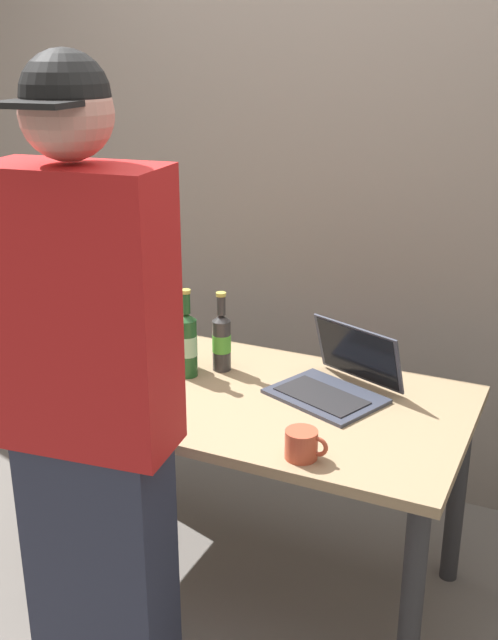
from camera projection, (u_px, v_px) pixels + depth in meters
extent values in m
plane|color=slate|center=(243.00, 580.00, 2.67)|extent=(8.00, 8.00, 0.00)
cube|color=#9E8460|center=(243.00, 397.00, 2.43)|extent=(1.42, 0.77, 0.03)
cylinder|color=#2D2D30|center=(26.00, 498.00, 2.53)|extent=(0.06, 0.06, 0.69)
cylinder|color=#2D2D30|center=(411.00, 614.00, 2.01)|extent=(0.06, 0.06, 0.69)
cylinder|color=#2D2D30|center=(133.00, 417.00, 3.08)|extent=(0.06, 0.06, 0.69)
cylinder|color=#2D2D30|center=(457.00, 492.00, 2.57)|extent=(0.06, 0.06, 0.69)
cube|color=#383D4C|center=(326.00, 396.00, 2.38)|extent=(0.40, 0.35, 0.01)
cube|color=#232326|center=(321.00, 396.00, 2.37)|extent=(0.32, 0.24, 0.00)
cube|color=#383D4C|center=(358.00, 353.00, 2.44)|extent=(0.33, 0.18, 0.20)
cube|color=black|center=(357.00, 353.00, 2.44)|extent=(0.31, 0.17, 0.18)
cylinder|color=#333333|center=(222.00, 345.00, 2.56)|extent=(0.06, 0.06, 0.18)
cone|color=#333333|center=(221.00, 318.00, 2.53)|extent=(0.06, 0.06, 0.02)
cylinder|color=#333333|center=(221.00, 305.00, 2.52)|extent=(0.03, 0.03, 0.07)
cylinder|color=#BFB74C|center=(221.00, 294.00, 2.50)|extent=(0.03, 0.03, 0.01)
cylinder|color=green|center=(222.00, 343.00, 2.56)|extent=(0.06, 0.06, 0.06)
cylinder|color=#1E5123|center=(187.00, 348.00, 2.51)|extent=(0.07, 0.07, 0.20)
cone|color=#1E5123|center=(186.00, 317.00, 2.48)|extent=(0.07, 0.07, 0.02)
cylinder|color=#1E5123|center=(186.00, 303.00, 2.46)|extent=(0.03, 0.03, 0.07)
cylinder|color=#BFB74C|center=(186.00, 291.00, 2.45)|extent=(0.03, 0.03, 0.01)
cylinder|color=#97D2A0|center=(187.00, 345.00, 2.51)|extent=(0.07, 0.07, 0.07)
cylinder|color=#472B14|center=(177.00, 343.00, 2.60)|extent=(0.07, 0.07, 0.17)
cone|color=#472B14|center=(177.00, 317.00, 2.57)|extent=(0.07, 0.07, 0.03)
cylinder|color=#472B14|center=(176.00, 301.00, 2.55)|extent=(0.03, 0.03, 0.09)
cylinder|color=#BFB74C|center=(175.00, 287.00, 2.53)|extent=(0.04, 0.04, 0.01)
cylinder|color=#97DC5A|center=(177.00, 341.00, 2.60)|extent=(0.07, 0.07, 0.06)
cube|color=#2D3347|center=(104.00, 585.00, 2.00)|extent=(0.37, 0.23, 0.86)
cube|color=red|center=(82.00, 312.00, 1.74)|extent=(0.44, 0.25, 0.67)
sphere|color=tan|center=(67.00, 113.00, 1.59)|extent=(0.20, 0.20, 0.20)
sphere|color=black|center=(65.00, 95.00, 1.58)|extent=(0.19, 0.19, 0.19)
cube|color=black|center=(34.00, 104.00, 1.48)|extent=(0.17, 0.13, 0.01)
cylinder|color=#BF4C33|center=(301.00, 444.00, 2.02)|extent=(0.09, 0.09, 0.08)
torus|color=#BF4C33|center=(318.00, 447.00, 2.00)|extent=(0.06, 0.01, 0.06)
cube|color=gray|center=(338.00, 173.00, 2.97)|extent=(6.00, 0.10, 2.60)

